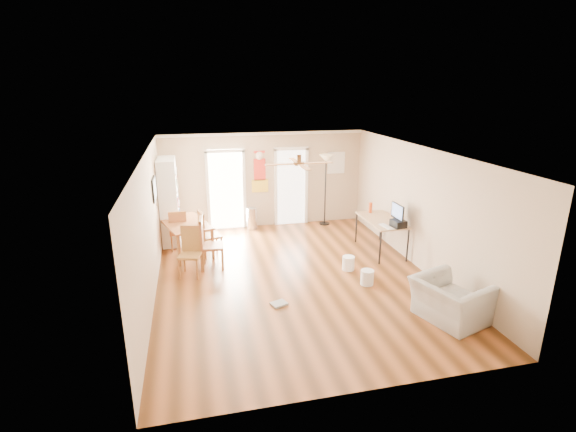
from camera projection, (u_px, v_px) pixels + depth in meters
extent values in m
plane|color=brown|center=(295.00, 277.00, 8.77)|extent=(7.00, 7.00, 0.00)
cube|color=red|center=(260.00, 171.00, 11.52)|extent=(0.46, 0.03, 1.10)
cube|color=white|center=(336.00, 163.00, 11.93)|extent=(0.50, 0.04, 0.60)
cube|color=black|center=(154.00, 189.00, 8.98)|extent=(0.04, 0.66, 0.48)
cylinder|color=silver|center=(252.00, 219.00, 11.59)|extent=(0.35, 0.35, 0.61)
cube|color=silver|center=(386.00, 227.00, 9.40)|extent=(0.19, 0.44, 0.02)
cube|color=black|center=(398.00, 224.00, 9.37)|extent=(0.30, 0.34, 0.16)
cylinder|color=#CA4011|center=(370.00, 208.00, 10.43)|extent=(0.10, 0.10, 0.25)
cylinder|color=white|center=(348.00, 263.00, 9.10)|extent=(0.33, 0.33, 0.30)
cylinder|color=silver|center=(367.00, 277.00, 8.43)|extent=(0.33, 0.33, 0.30)
cube|color=gray|center=(279.00, 304.00, 7.68)|extent=(0.33, 0.30, 0.04)
imported|color=#A4A49F|center=(450.00, 301.00, 7.10)|extent=(1.26, 1.34, 0.72)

